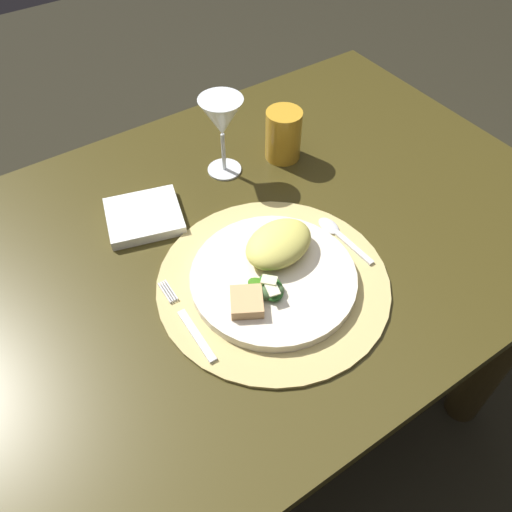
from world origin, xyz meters
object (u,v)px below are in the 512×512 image
wine_glass (222,120)px  dining_table (258,295)px  fork (189,323)px  spoon (336,232)px  dinner_plate (273,278)px  amber_tumbler (283,135)px  napkin (144,216)px

wine_glass → dining_table: bearing=-101.8°
dining_table → fork: bearing=-150.7°
spoon → fork: bearing=-175.6°
dinner_plate → spoon: (0.15, 0.03, -0.01)m
spoon → amber_tumbler: 0.25m
dinner_plate → fork: dinner_plate is taller
fork → napkin: (0.04, 0.25, 0.00)m
dinner_plate → amber_tumbler: 0.34m
dinner_plate → wine_glass: (0.08, 0.29, 0.10)m
fork → amber_tumbler: bearing=35.7°
fork → wine_glass: bearing=50.2°
dining_table → fork: (-0.20, -0.11, 0.21)m
dining_table → napkin: napkin is taller
spoon → napkin: napkin is taller
napkin → spoon: bearing=-40.3°
dinner_plate → spoon: size_ratio=2.04×
fork → spoon: 0.31m
spoon → dinner_plate: bearing=-170.3°
spoon → wine_glass: 0.29m
dinner_plate → napkin: (-0.11, 0.25, -0.01)m
dining_table → spoon: spoon is taller
dining_table → amber_tumbler: amber_tumbler is taller
wine_glass → dinner_plate: bearing=-106.3°
dinner_plate → wine_glass: bearing=73.7°
spoon → wine_glass: bearing=104.7°
dining_table → fork: size_ratio=6.73×
dining_table → wine_glass: bearing=78.2°
dinner_plate → spoon: dinner_plate is taller
dinner_plate → napkin: 0.27m
dining_table → dinner_plate: bearing=-112.7°
dining_table → spoon: 0.25m
dining_table → amber_tumbler: 0.33m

